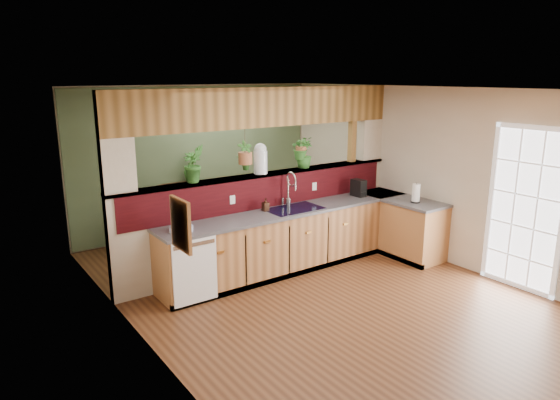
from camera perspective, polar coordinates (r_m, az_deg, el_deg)
ground at (r=6.60m, az=4.97°, el=-10.73°), size 4.60×7.00×0.01m
ceiling at (r=5.99m, az=5.51°, el=12.47°), size 4.60×7.00×0.01m
wall_back at (r=9.05m, az=-9.34°, el=4.63°), size 4.60×0.02×2.60m
wall_left at (r=5.03m, az=-15.17°, el=-3.34°), size 0.02×7.00×2.60m
wall_right at (r=7.83m, az=18.16°, el=2.63°), size 0.02×7.00×2.60m
pass_through_partition at (r=7.25m, az=-1.54°, el=1.58°), size 4.60×0.21×2.60m
pass_through_ledge at (r=7.20m, az=-1.76°, el=2.95°), size 4.60×0.21×0.04m
header_beam at (r=7.08m, az=-1.81°, el=10.55°), size 4.60×0.15×0.55m
sage_backwall at (r=9.04m, az=-9.28°, el=4.62°), size 4.55×0.02×2.55m
countertop at (r=7.56m, az=5.64°, el=-3.80°), size 4.14×1.52×0.90m
dishwasher at (r=6.18m, az=-9.68°, el=-8.02°), size 0.58×0.03×0.82m
navy_sink at (r=7.17m, az=1.60°, el=-1.61°), size 0.82×0.50×0.18m
french_door at (r=7.18m, az=26.15°, el=-1.18°), size 0.06×1.02×2.16m
framed_print at (r=4.26m, az=-11.25°, el=-2.78°), size 0.04×0.35×0.45m
faucet at (r=7.22m, az=1.12°, el=1.42°), size 0.23×0.23×0.52m
dish_stack at (r=6.23m, az=-11.25°, el=-2.81°), size 0.29×0.29×0.26m
soap_dispenser at (r=7.02m, az=-1.67°, el=-0.53°), size 0.08×0.09×0.18m
coffee_maker at (r=7.95m, az=9.00°, el=1.30°), size 0.14×0.24×0.27m
paper_towel at (r=7.74m, az=15.27°, el=0.73°), size 0.14×0.14×0.30m
glass_jar at (r=7.12m, az=-2.26°, el=4.77°), size 0.20×0.20×0.44m
ledge_plant_left at (r=6.62m, az=-9.76°, el=4.13°), size 0.28×0.23×0.50m
ledge_plant_right at (r=7.57m, az=2.74°, el=5.31°), size 0.28×0.28×0.43m
hanging_plant_a at (r=6.96m, az=-4.01°, el=6.16°), size 0.23×0.19×0.54m
hanging_plant_b at (r=7.50m, az=2.42°, el=7.08°), size 0.35×0.32×0.46m
shelving_console at (r=8.70m, az=-12.90°, el=-1.33°), size 1.36×0.84×0.89m
shelf_plant_a at (r=8.36m, az=-16.66°, el=2.50°), size 0.26×0.20×0.45m
shelf_plant_b at (r=8.74m, az=-10.02°, el=3.64°), size 0.33×0.33×0.53m
floor_plant at (r=8.92m, az=0.02°, el=-1.23°), size 0.90×0.84×0.80m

